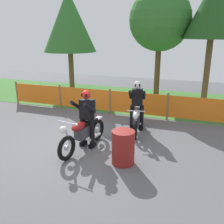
# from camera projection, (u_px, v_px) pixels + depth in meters

# --- Properties ---
(ground) EXTENTS (24.00, 24.00, 0.02)m
(ground) POSITION_uv_depth(u_px,v_px,m) (72.00, 146.00, 7.36)
(ground) COLOR #5B5B60
(grass_verge) EXTENTS (24.00, 5.07, 0.01)m
(grass_verge) POSITION_uv_depth(u_px,v_px,m) (127.00, 99.00, 12.60)
(grass_verge) COLOR #427A33
(grass_verge) RESTS_ON ground
(barrier_fence) EXTENTS (9.35, 0.08, 1.05)m
(barrier_fence) POSITION_uv_depth(u_px,v_px,m) (110.00, 101.00, 10.16)
(barrier_fence) COLOR olive
(barrier_fence) RESTS_ON ground
(tree_leftmost) EXTENTS (2.82, 2.82, 5.33)m
(tree_leftmost) POSITION_uv_depth(u_px,v_px,m) (69.00, 22.00, 13.11)
(tree_leftmost) COLOR brown
(tree_leftmost) RESTS_ON ground
(tree_near_left) EXTENTS (3.02, 3.02, 5.30)m
(tree_near_left) POSITION_uv_depth(u_px,v_px,m) (160.00, 20.00, 12.12)
(tree_near_left) COLOR brown
(tree_near_left) RESTS_ON ground
(tree_near_right) EXTENTS (2.48, 2.48, 5.68)m
(tree_near_right) POSITION_uv_depth(u_px,v_px,m) (214.00, 7.00, 10.80)
(tree_near_right) COLOR brown
(tree_near_right) RESTS_ON ground
(motorcycle_lead) EXTENTS (0.71, 2.13, 1.01)m
(motorcycle_lead) POSITION_uv_depth(u_px,v_px,m) (83.00, 133.00, 7.02)
(motorcycle_lead) COLOR black
(motorcycle_lead) RESTS_ON ground
(motorcycle_trailing) EXTENTS (0.63, 1.90, 0.91)m
(motorcycle_trailing) POSITION_uv_depth(u_px,v_px,m) (136.00, 119.00, 8.33)
(motorcycle_trailing) COLOR black
(motorcycle_trailing) RESTS_ON ground
(rider_lead) EXTENTS (0.61, 0.73, 1.69)m
(rider_lead) POSITION_uv_depth(u_px,v_px,m) (87.00, 115.00, 7.08)
(rider_lead) COLOR black
(rider_lead) RESTS_ON ground
(rider_trailing) EXTENTS (0.62, 0.74, 1.69)m
(rider_trailing) POSITION_uv_depth(u_px,v_px,m) (137.00, 103.00, 8.37)
(rider_trailing) COLOR black
(rider_trailing) RESTS_ON ground
(oil_drum) EXTENTS (0.58, 0.58, 0.88)m
(oil_drum) POSITION_uv_depth(u_px,v_px,m) (123.00, 147.00, 6.28)
(oil_drum) COLOR maroon
(oil_drum) RESTS_ON ground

